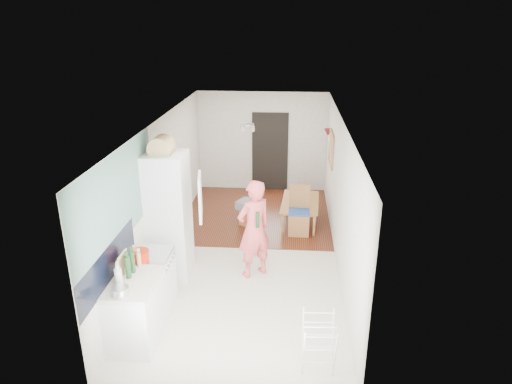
# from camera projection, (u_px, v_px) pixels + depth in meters

# --- Properties ---
(room_shell) EXTENTS (3.20, 7.00, 2.50)m
(room_shell) POSITION_uv_depth(u_px,v_px,m) (249.00, 192.00, 8.13)
(room_shell) COLOR silver
(room_shell) RESTS_ON ground
(floor) EXTENTS (3.20, 7.00, 0.01)m
(floor) POSITION_uv_depth(u_px,v_px,m) (249.00, 254.00, 8.57)
(floor) COLOR beige
(floor) RESTS_ON ground
(wood_floor_overlay) EXTENTS (3.20, 3.30, 0.01)m
(wood_floor_overlay) POSITION_uv_depth(u_px,v_px,m) (257.00, 214.00, 10.29)
(wood_floor_overlay) COLOR #602E18
(wood_floor_overlay) RESTS_ON room_shell
(sage_wall_panel) EXTENTS (0.02, 3.00, 1.30)m
(sage_wall_panel) POSITION_uv_depth(u_px,v_px,m) (118.00, 199.00, 6.17)
(sage_wall_panel) COLOR slate
(sage_wall_panel) RESTS_ON room_shell
(tile_splashback) EXTENTS (0.02, 1.90, 0.50)m
(tile_splashback) POSITION_uv_depth(u_px,v_px,m) (109.00, 265.00, 5.90)
(tile_splashback) COLOR black
(tile_splashback) RESTS_ON room_shell
(doorway_recess) EXTENTS (0.90, 0.04, 2.00)m
(doorway_recess) POSITION_uv_depth(u_px,v_px,m) (270.00, 152.00, 11.44)
(doorway_recess) COLOR black
(doorway_recess) RESTS_ON room_shell
(base_cabinet) EXTENTS (0.60, 0.90, 0.86)m
(base_cabinet) POSITION_uv_depth(u_px,v_px,m) (136.00, 313.00, 6.14)
(base_cabinet) COLOR white
(base_cabinet) RESTS_ON room_shell
(worktop) EXTENTS (0.62, 0.92, 0.06)m
(worktop) POSITION_uv_depth(u_px,v_px,m) (133.00, 283.00, 5.97)
(worktop) COLOR beige
(worktop) RESTS_ON room_shell
(range_cooker) EXTENTS (0.60, 0.60, 0.88)m
(range_cooker) POSITION_uv_depth(u_px,v_px,m) (152.00, 282.00, 6.83)
(range_cooker) COLOR white
(range_cooker) RESTS_ON room_shell
(cooker_top) EXTENTS (0.60, 0.60, 0.04)m
(cooker_top) POSITION_uv_depth(u_px,v_px,m) (149.00, 255.00, 6.67)
(cooker_top) COLOR silver
(cooker_top) RESTS_ON room_shell
(fridge_housing) EXTENTS (0.66, 0.66, 2.15)m
(fridge_housing) POSITION_uv_depth(u_px,v_px,m) (169.00, 216.00, 7.55)
(fridge_housing) COLOR white
(fridge_housing) RESTS_ON room_shell
(fridge_door) EXTENTS (0.14, 0.56, 0.70)m
(fridge_door) POSITION_uv_depth(u_px,v_px,m) (200.00, 197.00, 7.06)
(fridge_door) COLOR white
(fridge_door) RESTS_ON room_shell
(fridge_interior) EXTENTS (0.02, 0.52, 0.66)m
(fridge_interior) POSITION_uv_depth(u_px,v_px,m) (185.00, 190.00, 7.36)
(fridge_interior) COLOR white
(fridge_interior) RESTS_ON room_shell
(pinboard) EXTENTS (0.03, 0.90, 0.70)m
(pinboard) POSITION_uv_depth(u_px,v_px,m) (331.00, 149.00, 9.67)
(pinboard) COLOR tan
(pinboard) RESTS_ON room_shell
(pinboard_frame) EXTENTS (0.00, 0.94, 0.74)m
(pinboard_frame) POSITION_uv_depth(u_px,v_px,m) (331.00, 149.00, 9.67)
(pinboard_frame) COLOR #A36D3D
(pinboard_frame) RESTS_ON room_shell
(wall_sconce) EXTENTS (0.18, 0.18, 0.16)m
(wall_sconce) POSITION_uv_depth(u_px,v_px,m) (328.00, 132.00, 10.21)
(wall_sconce) COLOR maroon
(wall_sconce) RESTS_ON room_shell
(person) EXTENTS (0.88, 0.83, 2.02)m
(person) POSITION_uv_depth(u_px,v_px,m) (254.00, 221.00, 7.53)
(person) COLOR #DE5153
(person) RESTS_ON floor
(dining_table) EXTENTS (0.73, 1.22, 0.41)m
(dining_table) POSITION_uv_depth(u_px,v_px,m) (301.00, 214.00, 9.81)
(dining_table) COLOR #A36D3D
(dining_table) RESTS_ON floor
(dining_chair) EXTENTS (0.43, 0.43, 0.99)m
(dining_chair) POSITION_uv_depth(u_px,v_px,m) (299.00, 211.00, 9.20)
(dining_chair) COLOR #A36D3D
(dining_chair) RESTS_ON floor
(stool) EXTENTS (0.38, 0.38, 0.38)m
(stool) POSITION_uv_depth(u_px,v_px,m) (248.00, 216.00, 9.71)
(stool) COLOR #A36D3D
(stool) RESTS_ON floor
(grey_drape) EXTENTS (0.51, 0.51, 0.17)m
(grey_drape) POSITION_uv_depth(u_px,v_px,m) (247.00, 205.00, 9.60)
(grey_drape) COLOR slate
(grey_drape) RESTS_ON stool
(drying_rack) EXTENTS (0.41, 0.38, 0.77)m
(drying_rack) POSITION_uv_depth(u_px,v_px,m) (319.00, 345.00, 5.60)
(drying_rack) COLOR white
(drying_rack) RESTS_ON floor
(bread_bin) EXTENTS (0.41, 0.39, 0.20)m
(bread_bin) POSITION_uv_depth(u_px,v_px,m) (161.00, 147.00, 7.13)
(bread_bin) COLOR tan
(bread_bin) RESTS_ON fridge_housing
(red_casserole) EXTENTS (0.32, 0.32, 0.15)m
(red_casserole) POSITION_uv_depth(u_px,v_px,m) (140.00, 256.00, 6.45)
(red_casserole) COLOR red
(red_casserole) RESTS_ON cooker_top
(steel_pan) EXTENTS (0.24, 0.24, 0.11)m
(steel_pan) POSITION_uv_depth(u_px,v_px,m) (121.00, 291.00, 5.65)
(steel_pan) COLOR silver
(steel_pan) RESTS_ON worktop
(held_bottle) EXTENTS (0.06, 0.06, 0.27)m
(held_bottle) POSITION_uv_depth(u_px,v_px,m) (258.00, 220.00, 7.39)
(held_bottle) COLOR #173D1C
(held_bottle) RESTS_ON person
(bottle_a) EXTENTS (0.09, 0.09, 0.32)m
(bottle_a) POSITION_uv_depth(u_px,v_px,m) (128.00, 267.00, 5.99)
(bottle_a) COLOR #173D1C
(bottle_a) RESTS_ON worktop
(bottle_b) EXTENTS (0.08, 0.08, 0.31)m
(bottle_b) POSITION_uv_depth(u_px,v_px,m) (132.00, 262.00, 6.12)
(bottle_b) COLOR #173D1C
(bottle_b) RESTS_ON worktop
(bottle_c) EXTENTS (0.11, 0.11, 0.24)m
(bottle_c) POSITION_uv_depth(u_px,v_px,m) (119.00, 278.00, 5.82)
(bottle_c) COLOR silver
(bottle_c) RESTS_ON worktop
(pepper_mill_front) EXTENTS (0.05, 0.05, 0.19)m
(pepper_mill_front) POSITION_uv_depth(u_px,v_px,m) (134.00, 255.00, 6.43)
(pepper_mill_front) COLOR tan
(pepper_mill_front) RESTS_ON worktop
(pepper_mill_back) EXTENTS (0.07, 0.07, 0.21)m
(pepper_mill_back) POSITION_uv_depth(u_px,v_px,m) (139.00, 259.00, 6.29)
(pepper_mill_back) COLOR tan
(pepper_mill_back) RESTS_ON worktop
(chopping_boards) EXTENTS (0.07, 0.28, 0.38)m
(chopping_boards) POSITION_uv_depth(u_px,v_px,m) (121.00, 267.00, 5.93)
(chopping_boards) COLOR tan
(chopping_boards) RESTS_ON worktop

